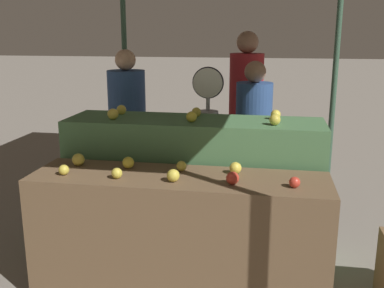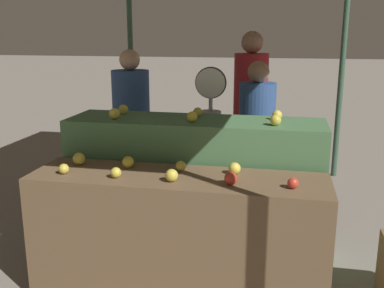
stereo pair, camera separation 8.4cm
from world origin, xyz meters
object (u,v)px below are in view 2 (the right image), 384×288
(produce_scale, at_px, (210,112))
(person_customer_right, at_px, (250,102))
(person_vendor_at_scale, at_px, (256,130))
(person_customer_left, at_px, (131,116))

(produce_scale, bearing_deg, person_customer_right, 73.58)
(person_vendor_at_scale, height_order, person_customer_right, person_customer_right)
(produce_scale, bearing_deg, person_customer_left, 153.17)
(produce_scale, relative_size, person_vendor_at_scale, 0.97)
(produce_scale, height_order, person_vendor_at_scale, person_vendor_at_scale)
(produce_scale, xyz_separation_m, person_customer_left, (-0.93, 0.47, -0.16))
(person_customer_right, bearing_deg, produce_scale, 67.52)
(person_vendor_at_scale, xyz_separation_m, person_customer_left, (-1.34, 0.22, 0.04))
(person_vendor_at_scale, distance_m, person_customer_left, 1.36)
(person_customer_left, xyz_separation_m, person_customer_right, (1.22, 0.52, 0.12))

